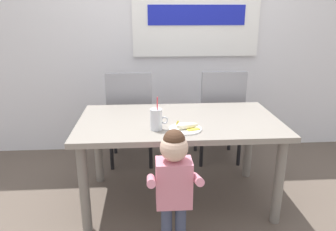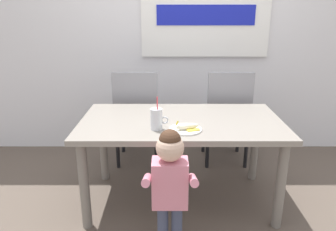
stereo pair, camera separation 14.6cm
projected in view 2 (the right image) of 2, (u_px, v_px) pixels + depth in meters
name	position (u px, v px, depth m)	size (l,w,h in m)	color
ground_plane	(179.00, 199.00, 2.70)	(24.00, 24.00, 0.00)	brown
back_wall	(177.00, 15.00, 3.35)	(6.40, 0.17, 2.90)	silver
dining_table	(180.00, 130.00, 2.51)	(1.53, 0.87, 0.70)	gray
dining_chair_left	(136.00, 113.00, 3.18)	(0.44, 0.45, 0.96)	gray
dining_chair_right	(225.00, 112.00, 3.18)	(0.44, 0.45, 0.96)	gray
toddler_standing	(169.00, 178.00, 1.98)	(0.33, 0.24, 0.84)	#3F4760
milk_cup	(155.00, 120.00, 2.26)	(0.13, 0.09, 0.25)	silver
snack_plate	(184.00, 129.00, 2.26)	(0.23, 0.23, 0.01)	white
peeled_banana	(186.00, 127.00, 2.24)	(0.18, 0.12, 0.07)	#F4EAC6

